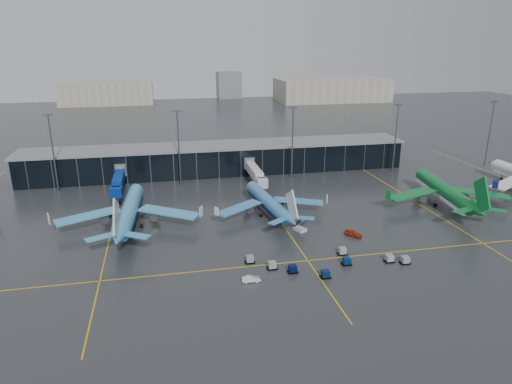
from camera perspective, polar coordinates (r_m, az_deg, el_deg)
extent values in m
plane|color=#282B2D|center=(115.53, -0.59, -5.74)|extent=(600.00, 600.00, 0.00)
cube|color=black|center=(171.98, -4.67, 4.09)|extent=(140.00, 16.00, 10.00)
cube|color=slate|center=(170.76, -4.71, 5.81)|extent=(142.00, 17.00, 0.80)
cylinder|color=#595B60|center=(163.11, -16.57, 2.66)|extent=(4.00, 4.00, 4.00)
cube|color=navy|center=(150.38, -16.89, 1.01)|extent=(3.00, 24.00, 3.00)
cylinder|color=#595B60|center=(144.20, -16.99, -1.03)|extent=(1.00, 1.00, 2.60)
cylinder|color=#595B60|center=(165.32, -0.84, 3.63)|extent=(4.00, 4.00, 4.00)
cube|color=silver|center=(152.78, 0.13, 2.09)|extent=(3.00, 24.00, 3.00)
cylinder|color=#595B60|center=(146.70, 0.74, 0.13)|extent=(1.00, 1.00, 2.60)
cylinder|color=#595B60|center=(161.05, -24.00, 4.32)|extent=(0.50, 0.50, 25.00)
cube|color=#595B60|center=(158.80, -24.59, 8.76)|extent=(3.00, 0.40, 0.60)
cylinder|color=#595B60|center=(157.42, -9.61, 5.36)|extent=(0.50, 0.50, 25.00)
cube|color=#595B60|center=(155.13, -9.86, 9.94)|extent=(3.00, 0.40, 0.60)
cylinder|color=#595B60|center=(163.80, 4.57, 6.06)|extent=(0.50, 0.50, 25.00)
cube|color=#595B60|center=(161.59, 4.68, 10.47)|extent=(3.00, 0.40, 0.60)
cylinder|color=#595B60|center=(179.10, 17.03, 6.38)|extent=(0.50, 0.50, 25.00)
cube|color=#595B60|center=(177.08, 17.41, 10.40)|extent=(3.00, 0.40, 0.60)
cylinder|color=#595B60|center=(201.30, 27.14, 6.41)|extent=(0.50, 0.50, 25.00)
cube|color=#595B60|center=(199.51, 27.67, 9.97)|extent=(3.00, 0.40, 0.60)
cube|color=#B2AD99|center=(391.57, 9.43, 12.49)|extent=(90.00, 42.00, 18.00)
cube|color=#B2AD99|center=(387.47, -18.05, 11.65)|extent=(70.00, 38.00, 16.00)
cube|color=#B2AD99|center=(409.59, -3.43, 13.23)|extent=(20.00, 20.00, 22.00)
cube|color=gold|center=(132.93, -17.34, -3.30)|extent=(0.30, 120.00, 0.02)
cube|color=gold|center=(135.64, 1.89, -2.01)|extent=(0.30, 120.00, 0.02)
cube|color=gold|center=(152.23, 18.58, -0.69)|extent=(0.30, 120.00, 0.02)
cube|color=gold|center=(104.78, 6.48, -8.51)|extent=(220.00, 0.30, 0.02)
cube|color=black|center=(108.72, 10.71, -7.59)|extent=(2.20, 1.50, 0.36)
cube|color=gray|center=(108.39, 10.74, -7.23)|extent=(1.60, 1.50, 1.50)
cube|color=black|center=(104.20, 11.23, -8.82)|extent=(2.20, 1.50, 0.36)
cube|color=#051D46|center=(103.86, 11.26, -8.44)|extent=(1.60, 1.50, 1.50)
cube|color=black|center=(107.71, 16.31, -8.30)|extent=(2.20, 1.50, 0.36)
cube|color=gray|center=(107.38, 16.34, -7.93)|extent=(1.60, 1.50, 1.50)
cube|color=black|center=(108.00, 18.10, -8.41)|extent=(2.20, 1.50, 0.36)
cube|color=gray|center=(107.67, 18.14, -8.05)|extent=(1.60, 1.50, 1.50)
cube|color=black|center=(99.37, 4.60, -9.92)|extent=(2.20, 1.50, 0.36)
cube|color=#04073A|center=(99.01, 4.61, -9.53)|extent=(1.60, 1.50, 1.50)
cube|color=black|center=(100.59, 2.02, -9.50)|extent=(2.20, 1.50, 0.36)
cube|color=gray|center=(100.23, 2.03, -9.11)|extent=(1.60, 1.50, 1.50)
cube|color=black|center=(103.14, -0.77, -8.74)|extent=(2.20, 1.50, 0.36)
cube|color=gray|center=(102.79, -0.77, -8.36)|extent=(1.60, 1.50, 1.50)
cube|color=black|center=(98.17, 8.65, -10.46)|extent=(2.20, 1.50, 0.36)
cube|color=#051742|center=(97.80, 8.67, -10.07)|extent=(1.60, 1.50, 1.50)
cube|color=silver|center=(120.07, 5.51, -4.66)|extent=(3.31, 3.82, 0.80)
cube|color=silver|center=(119.35, 5.54, -3.82)|extent=(2.62, 3.24, 2.29)
imported|color=#AA270D|center=(118.72, 12.07, -5.08)|extent=(4.36, 4.63, 1.55)
imported|color=silver|center=(95.45, -0.60, -10.81)|extent=(3.91, 1.50, 1.27)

